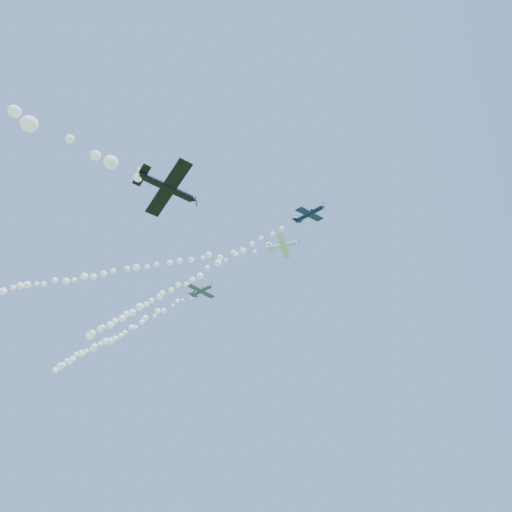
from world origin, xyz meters
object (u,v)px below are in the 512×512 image
at_px(plane_navy, 310,214).
at_px(plane_grey, 201,291).
at_px(plane_black, 168,188).
at_px(plane_white, 283,245).

bearing_deg(plane_navy, plane_grey, 174.26).
relative_size(plane_navy, plane_grey, 0.97).
height_order(plane_grey, plane_black, plane_grey).
relative_size(plane_white, plane_black, 0.83).
bearing_deg(plane_white, plane_navy, -55.25).
xyz_separation_m(plane_white, plane_grey, (-20.11, 4.47, -2.78)).
relative_size(plane_navy, plane_black, 0.83).
bearing_deg(plane_white, plane_black, -102.68).
height_order(plane_white, plane_grey, plane_white).
relative_size(plane_white, plane_navy, 1.00).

